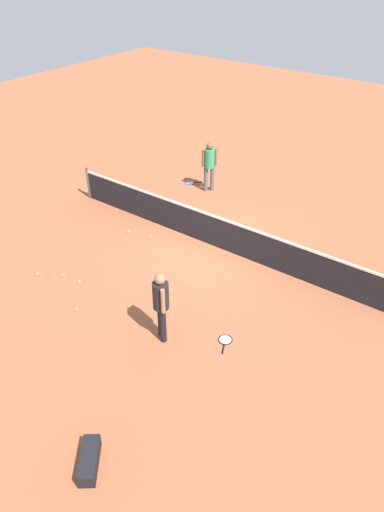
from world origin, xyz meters
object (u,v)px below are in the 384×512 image
at_px(tennis_ball_near_player, 79,282).
at_px(tennis_ball_stray_left, 63,275).
at_px(player_near_side, 161,301).
at_px(tennis_ball_midcourt, 38,274).
at_px(tennis_racket_far_player, 191,183).
at_px(tennis_ball_baseline, 77,309).
at_px(equipment_bag, 90,458).
at_px(tennis_racket_near_player, 225,341).
at_px(tennis_ball_stray_right, 129,231).
at_px(player_far_side, 209,163).
at_px(tennis_ball_by_net, 150,236).

relative_size(tennis_ball_near_player, tennis_ball_stray_left, 1.00).
distance_m(player_near_side, tennis_ball_midcourt, 4.16).
distance_m(tennis_racket_far_player, tennis_ball_near_player, 6.40).
bearing_deg(tennis_ball_baseline, player_near_side, 12.99).
relative_size(tennis_ball_near_player, equipment_bag, 0.08).
xyz_separation_m(tennis_racket_near_player, tennis_ball_stray_right, (-4.75, 2.10, 0.02)).
xyz_separation_m(player_far_side, tennis_ball_by_net, (0.35, -3.51, -0.98)).
xyz_separation_m(player_near_side, tennis_ball_by_net, (-2.90, 2.97, -0.98)).
bearing_deg(tennis_ball_by_net, player_far_side, 95.64).
xyz_separation_m(tennis_ball_midcourt, tennis_ball_stray_left, (0.58, 0.35, 0.00)).
distance_m(tennis_racket_near_player, tennis_ball_stray_left, 4.65).
relative_size(tennis_racket_far_player, tennis_ball_midcourt, 8.25).
height_order(player_near_side, tennis_racket_far_player, player_near_side).
relative_size(player_near_side, tennis_ball_baseline, 25.76).
distance_m(tennis_ball_baseline, tennis_ball_stray_left, 1.47).
bearing_deg(tennis_ball_midcourt, tennis_ball_by_net, 69.91).
relative_size(tennis_racket_near_player, tennis_ball_near_player, 9.12).
bearing_deg(tennis_ball_midcourt, equipment_bag, -30.25).
relative_size(tennis_racket_near_player, tennis_ball_stray_left, 9.12).
height_order(tennis_ball_by_net, tennis_ball_stray_right, same).
distance_m(tennis_ball_by_net, tennis_ball_stray_right, 0.70).
height_order(tennis_racket_near_player, tennis_ball_stray_left, tennis_ball_stray_left).
distance_m(player_far_side, tennis_ball_baseline, 7.13).
bearing_deg(tennis_racket_near_player, equipment_bag, -93.68).
bearing_deg(tennis_ball_baseline, tennis_racket_near_player, 19.83).
bearing_deg(player_near_side, tennis_racket_far_player, 121.92).
relative_size(tennis_racket_far_player, tennis_ball_stray_left, 8.25).
xyz_separation_m(tennis_ball_stray_right, equipment_bag, (4.51, -5.84, 0.11)).
bearing_deg(player_far_side, tennis_ball_by_net, -84.36).
bearing_deg(player_near_side, tennis_ball_stray_right, 141.96).
distance_m(tennis_ball_near_player, tennis_ball_midcourt, 1.19).
bearing_deg(tennis_racket_far_player, player_far_side, -5.43).
height_order(player_far_side, tennis_ball_by_net, player_far_side).
relative_size(player_far_side, tennis_ball_near_player, 25.76).
xyz_separation_m(tennis_ball_stray_left, equipment_bag, (4.39, -3.25, 0.11)).
relative_size(tennis_ball_by_net, tennis_ball_baseline, 1.00).
bearing_deg(tennis_ball_near_player, tennis_ball_midcourt, -160.16).
bearing_deg(equipment_bag, player_far_side, 113.72).
bearing_deg(tennis_ball_by_net, tennis_ball_midcourt, -110.09).
bearing_deg(tennis_ball_midcourt, tennis_racket_near_player, 9.19).
xyz_separation_m(tennis_ball_near_player, tennis_ball_stray_right, (-0.66, 2.54, 0.00)).
relative_size(player_far_side, tennis_ball_midcourt, 25.76).
distance_m(tennis_racket_far_player, tennis_ball_baseline, 7.31).
xyz_separation_m(tennis_ball_near_player, tennis_ball_by_net, (0.02, 2.70, 0.00)).
bearing_deg(tennis_racket_far_player, tennis_ball_near_player, -79.53).
bearing_deg(tennis_ball_by_net, tennis_racket_far_player, 108.22).
relative_size(tennis_racket_near_player, equipment_bag, 0.75).
height_order(tennis_ball_stray_left, equipment_bag, equipment_bag).
distance_m(player_near_side, tennis_racket_far_player, 7.79).
height_order(tennis_racket_near_player, tennis_ball_near_player, tennis_ball_near_player).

